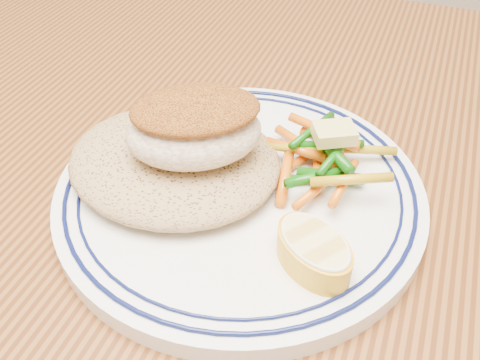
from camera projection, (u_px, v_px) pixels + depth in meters
name	position (u px, v px, depth m)	size (l,w,h in m)	color
dining_table	(172.00, 304.00, 0.44)	(1.50, 0.90, 0.75)	#4E270F
plate	(240.00, 191.00, 0.39)	(0.26, 0.26, 0.02)	white
rice_pilaf	(174.00, 157.00, 0.38)	(0.16, 0.14, 0.03)	#99784C
fish_fillet	(194.00, 127.00, 0.36)	(0.11, 0.10, 0.05)	beige
vegetable_pile	(321.00, 159.00, 0.38)	(0.10, 0.11, 0.03)	orange
butter_pat	(334.00, 133.00, 0.37)	(0.03, 0.02, 0.01)	#DBC86B
lemon_wedge	(314.00, 250.00, 0.32)	(0.07, 0.07, 0.02)	yellow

